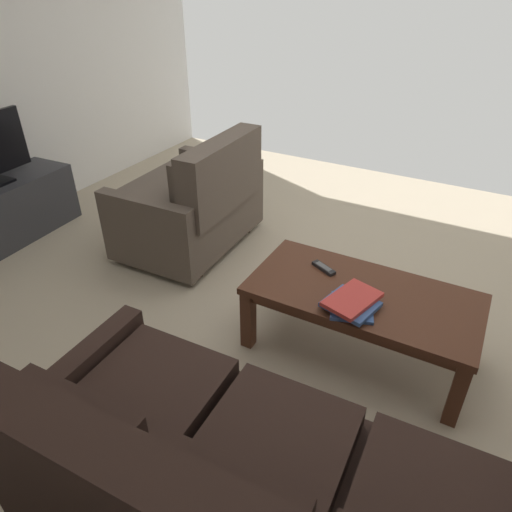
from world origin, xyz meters
The scene contains 7 objects.
ground_plane centered at (0.00, 0.00, 0.00)m, with size 5.58×5.11×0.01m, color #B7A88E.
sofa_main centered at (-0.48, 1.54, 0.35)m, with size 1.89×0.91×0.83m.
loveseat_near centered at (1.06, -0.29, 0.38)m, with size 0.83×1.13×0.91m.
coffee_table centered at (-0.46, 0.27, 0.36)m, with size 1.24×0.61×0.43m.
tv_stand centered at (2.47, 0.41, 0.25)m, with size 0.49×1.25×0.49m.
book_stack centered at (-0.44, 0.44, 0.46)m, with size 0.29×0.34×0.06m.
tv_remote centered at (-0.19, 0.17, 0.44)m, with size 0.16×0.11×0.02m.
Camera 1 is at (-0.91, 2.31, 1.92)m, focal length 32.23 mm.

